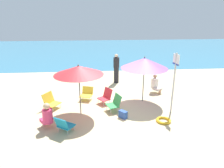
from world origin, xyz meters
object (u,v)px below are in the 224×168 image
object	(u,v)px
umbrella_purple	(144,63)
warning_sign	(174,76)
swim_ring	(163,120)
umbrella_red	(79,70)
beach_chair_a	(115,103)
beach_chair_b	(87,93)
person_c	(155,84)
person_b	(47,116)
beach_chair_c	(106,96)
beach_chair_d	(51,101)
beach_bag	(123,114)
person_a	(116,68)
beach_chair_e	(64,125)

from	to	relation	value
umbrella_purple	warning_sign	distance (m)	1.45
umbrella_purple	swim_ring	bearing A→B (deg)	-78.98
umbrella_red	beach_chair_a	bearing A→B (deg)	5.46
beach_chair_b	person_c	xyz separation A→B (m)	(3.32, 0.58, 0.16)
beach_chair_a	person_b	world-z (taller)	person_b
beach_chair_c	beach_chair_d	xyz separation A→B (m)	(-2.28, -0.31, -0.02)
beach_chair_b	person_c	bearing A→B (deg)	116.67
beach_chair_b	person_c	size ratio (longest dim) A/B	0.75
umbrella_purple	beach_bag	size ratio (longest dim) A/B	6.51
warning_sign	swim_ring	bearing A→B (deg)	-134.64
person_b	beach_chair_d	bearing A→B (deg)	-28.53
umbrella_red	person_a	world-z (taller)	umbrella_red
beach_chair_a	swim_ring	size ratio (longest dim) A/B	1.26
warning_sign	swim_ring	xyz separation A→B (m)	(-0.54, -0.74, -1.45)
person_a	swim_ring	distance (m)	4.73
beach_bag	swim_ring	bearing A→B (deg)	-15.44
umbrella_purple	beach_chair_d	bearing A→B (deg)	-174.25
person_a	beach_bag	distance (m)	4.15
person_b	umbrella_purple	bearing A→B (deg)	-98.05
umbrella_purple	beach_chair_b	xyz separation A→B (m)	(-2.48, 0.41, -1.46)
person_b	warning_sign	bearing A→B (deg)	-115.53
beach_chair_d	person_b	size ratio (longest dim) A/B	0.78
umbrella_purple	person_b	xyz separation A→B (m)	(-3.70, -1.99, -1.26)
umbrella_purple	person_b	bearing A→B (deg)	-151.77
umbrella_purple	beach_chair_e	world-z (taller)	umbrella_purple
umbrella_red	umbrella_purple	size ratio (longest dim) A/B	0.98
warning_sign	umbrella_red	bearing A→B (deg)	169.19
beach_chair_c	swim_ring	bearing A→B (deg)	105.15
person_c	beach_bag	distance (m)	3.11
umbrella_purple	beach_chair_a	world-z (taller)	umbrella_purple
umbrella_red	beach_bag	distance (m)	2.32
warning_sign	beach_bag	distance (m)	2.41
beach_chair_a	beach_bag	xyz separation A→B (m)	(0.25, -0.61, -0.21)
warning_sign	swim_ring	size ratio (longest dim) A/B	4.43
beach_chair_c	beach_chair_e	size ratio (longest dim) A/B	1.00
person_c	beach_chair_a	bearing A→B (deg)	-86.03
person_a	beach_chair_b	bearing A→B (deg)	80.00
umbrella_purple	beach_chair_a	xyz separation A→B (m)	(-1.32, -0.85, -1.38)
beach_chair_a	person_b	size ratio (longest dim) A/B	0.71
beach_chair_e	beach_bag	size ratio (longest dim) A/B	2.23
person_a	warning_sign	distance (m)	4.22
beach_chair_c	swim_ring	size ratio (longest dim) A/B	1.29
beach_chair_b	umbrella_red	bearing A→B (deg)	9.13
beach_chair_c	person_b	world-z (taller)	person_b
person_b	beach_bag	distance (m)	2.71
umbrella_red	swim_ring	size ratio (longest dim) A/B	3.69
beach_chair_b	person_a	bearing A→B (deg)	161.68
umbrella_red	beach_chair_c	size ratio (longest dim) A/B	2.86
umbrella_purple	person_c	world-z (taller)	umbrella_purple
beach_chair_e	warning_sign	bearing A→B (deg)	-40.76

